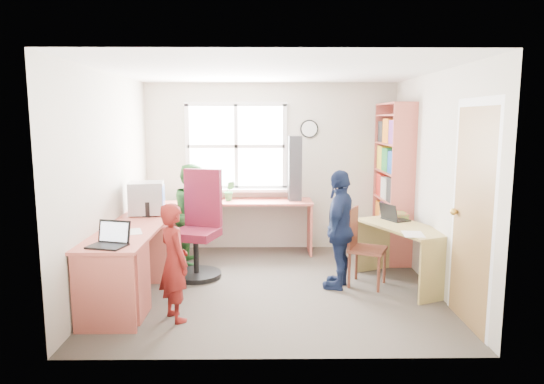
# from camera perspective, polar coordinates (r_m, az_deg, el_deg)

# --- Properties ---
(room) EXTENTS (3.64, 3.44, 2.44)m
(room) POSITION_cam_1_polar(r_m,az_deg,el_deg) (5.45, 0.13, 1.50)
(room) COLOR #3F3831
(room) RESTS_ON ground
(l_desk) EXTENTS (2.38, 2.95, 0.75)m
(l_desk) POSITION_cam_1_polar(r_m,az_deg,el_deg) (5.37, -14.13, -7.16)
(l_desk) COLOR #D16353
(l_desk) RESTS_ON ground
(right_desk) EXTENTS (0.98, 1.32, 0.69)m
(right_desk) POSITION_cam_1_polar(r_m,az_deg,el_deg) (5.75, 15.24, -5.69)
(right_desk) COLOR tan
(right_desk) RESTS_ON ground
(bookshelf) EXTENTS (0.30, 1.02, 2.10)m
(bookshelf) POSITION_cam_1_polar(r_m,az_deg,el_deg) (6.78, 14.00, 0.80)
(bookshelf) COLOR #D16353
(bookshelf) RESTS_ON ground
(swivel_chair) EXTENTS (0.74, 0.74, 1.28)m
(swivel_chair) POSITION_cam_1_polar(r_m,az_deg,el_deg) (5.93, -8.60, -4.54)
(swivel_chair) COLOR black
(swivel_chair) RESTS_ON ground
(wooden_chair) EXTENTS (0.51, 0.51, 0.89)m
(wooden_chair) POSITION_cam_1_polar(r_m,az_deg,el_deg) (5.64, 10.52, -6.01)
(wooden_chair) COLOR brown
(wooden_chair) RESTS_ON ground
(crt_monitor) EXTENTS (0.45, 0.41, 0.39)m
(crt_monitor) POSITION_cam_1_polar(r_m,az_deg,el_deg) (6.00, -14.53, -0.70)
(crt_monitor) COLOR #9B9A9E
(crt_monitor) RESTS_ON l_desk
(laptop_left) EXTENTS (0.38, 0.34, 0.22)m
(laptop_left) POSITION_cam_1_polar(r_m,az_deg,el_deg) (4.65, -18.51, -5.39)
(laptop_left) COLOR black
(laptop_left) RESTS_ON l_desk
(laptop_right) EXTENTS (0.35, 0.38, 0.21)m
(laptop_right) POSITION_cam_1_polar(r_m,az_deg,el_deg) (5.97, 14.01, -2.80)
(laptop_right) COLOR black
(laptop_right) RESTS_ON right_desk
(speaker_a) EXTENTS (0.10, 0.10, 0.18)m
(speaker_a) POSITION_cam_1_polar(r_m,az_deg,el_deg) (5.88, -14.51, -1.98)
(speaker_a) COLOR black
(speaker_a) RESTS_ON l_desk
(speaker_b) EXTENTS (0.11, 0.11, 0.17)m
(speaker_b) POSITION_cam_1_polar(r_m,az_deg,el_deg) (6.34, -13.70, -1.22)
(speaker_b) COLOR black
(speaker_b) RESTS_ON l_desk
(cd_tower) EXTENTS (0.19, 0.17, 0.91)m
(cd_tower) POSITION_cam_1_polar(r_m,az_deg,el_deg) (6.79, 2.70, 2.78)
(cd_tower) COLOR black
(cd_tower) RESTS_ON l_desk
(game_box) EXTENTS (0.30, 0.30, 0.06)m
(game_box) POSITION_cam_1_polar(r_m,az_deg,el_deg) (6.18, 14.15, -2.59)
(game_box) COLOR red
(game_box) RESTS_ON right_desk
(paper_a) EXTENTS (0.29, 0.34, 0.00)m
(paper_a) POSITION_cam_1_polar(r_m,az_deg,el_deg) (5.15, -16.25, -4.51)
(paper_a) COLOR silver
(paper_a) RESTS_ON l_desk
(paper_b) EXTENTS (0.25, 0.32, 0.00)m
(paper_b) POSITION_cam_1_polar(r_m,az_deg,el_deg) (5.32, 16.27, -4.78)
(paper_b) COLOR silver
(paper_b) RESTS_ON right_desk
(potted_plant) EXTENTS (0.16, 0.13, 0.28)m
(potted_plant) POSITION_cam_1_polar(r_m,az_deg,el_deg) (6.81, -5.02, 0.12)
(potted_plant) COLOR #327E3E
(potted_plant) RESTS_ON l_desk
(person_red) EXTENTS (0.45, 0.49, 1.12)m
(person_red) POSITION_cam_1_polar(r_m,az_deg,el_deg) (4.68, -11.45, -8.07)
(person_red) COLOR maroon
(person_red) RESTS_ON ground
(person_green) EXTENTS (0.50, 0.64, 1.31)m
(person_green) POSITION_cam_1_polar(r_m,az_deg,el_deg) (6.47, -9.25, -2.51)
(person_green) COLOR #2B6C2C
(person_green) RESTS_ON ground
(person_navy) EXTENTS (0.59, 0.85, 1.34)m
(person_navy) POSITION_cam_1_polar(r_m,az_deg,el_deg) (5.48, 7.98, -4.36)
(person_navy) COLOR #141F40
(person_navy) RESTS_ON ground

